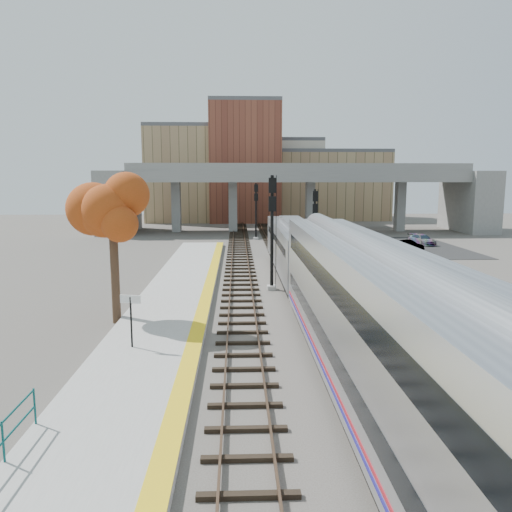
# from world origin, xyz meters

# --- Properties ---
(ground) EXTENTS (160.00, 160.00, 0.00)m
(ground) POSITION_xyz_m (0.00, 0.00, 0.00)
(ground) COLOR #47423D
(ground) RESTS_ON ground
(platform) EXTENTS (4.50, 60.00, 0.35)m
(platform) POSITION_xyz_m (-7.25, 0.00, 0.17)
(platform) COLOR #9E9E99
(platform) RESTS_ON ground
(yellow_strip) EXTENTS (0.70, 60.00, 0.01)m
(yellow_strip) POSITION_xyz_m (-5.35, 0.00, 0.35)
(yellow_strip) COLOR yellow
(yellow_strip) RESTS_ON platform
(tracks) EXTENTS (10.70, 95.00, 0.25)m
(tracks) POSITION_xyz_m (0.93, 12.50, 0.08)
(tracks) COLOR black
(tracks) RESTS_ON ground
(overpass) EXTENTS (54.00, 12.00, 9.50)m
(overpass) POSITION_xyz_m (4.92, 45.00, 5.81)
(overpass) COLOR slate
(overpass) RESTS_ON ground
(buildings_far) EXTENTS (43.00, 21.00, 20.60)m
(buildings_far) POSITION_xyz_m (1.26, 66.57, 7.88)
(buildings_far) COLOR #9E855B
(buildings_far) RESTS_ON ground
(parking_lot) EXTENTS (14.00, 18.00, 0.04)m
(parking_lot) POSITION_xyz_m (14.00, 28.00, 0.02)
(parking_lot) COLOR black
(parking_lot) RESTS_ON ground
(locomotive) EXTENTS (3.02, 19.05, 4.10)m
(locomotive) POSITION_xyz_m (1.00, 11.95, 2.28)
(locomotive) COLOR #A8AAB2
(locomotive) RESTS_ON ground
(coach) EXTENTS (3.03, 25.00, 5.00)m
(coach) POSITION_xyz_m (1.00, -10.66, 2.80)
(coach) COLOR #A8AAB2
(coach) RESTS_ON ground
(signal_mast_near) EXTENTS (0.60, 0.64, 7.72)m
(signal_mast_near) POSITION_xyz_m (-1.10, 7.07, 3.95)
(signal_mast_near) COLOR #9E9E99
(signal_mast_near) RESTS_ON ground
(signal_mast_mid) EXTENTS (0.60, 0.64, 6.63)m
(signal_mast_mid) POSITION_xyz_m (3.00, 15.03, 3.21)
(signal_mast_mid) COLOR #9E9E99
(signal_mast_mid) RESTS_ON ground
(signal_mast_far) EXTENTS (0.60, 0.64, 6.93)m
(signal_mast_far) POSITION_xyz_m (-1.10, 35.27, 3.42)
(signal_mast_far) COLOR #9E9E99
(signal_mast_far) RESTS_ON ground
(station_sign) EXTENTS (0.89, 0.23, 2.27)m
(station_sign) POSITION_xyz_m (-7.97, -5.26, 1.98)
(station_sign) COLOR black
(station_sign) RESTS_ON platform
(tree) EXTENTS (3.60, 3.60, 7.94)m
(tree) POSITION_xyz_m (-9.78, -0.35, 5.89)
(tree) COLOR #382619
(tree) RESTS_ON ground
(car_a) EXTENTS (2.27, 3.71, 1.18)m
(car_a) POSITION_xyz_m (13.00, 25.82, 0.63)
(car_a) COLOR #99999E
(car_a) RESTS_ON parking_lot
(car_b) EXTENTS (2.87, 3.23, 1.06)m
(car_b) POSITION_xyz_m (14.52, 25.20, 0.57)
(car_b) COLOR #99999E
(car_b) RESTS_ON parking_lot
(car_c) EXTENTS (2.49, 4.24, 1.15)m
(car_c) POSITION_xyz_m (17.67, 29.63, 0.62)
(car_c) COLOR #99999E
(car_c) RESTS_ON parking_lot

